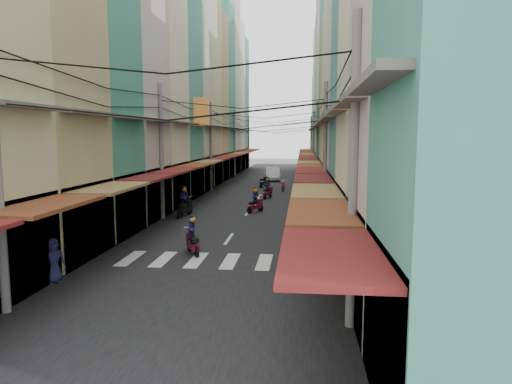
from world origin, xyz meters
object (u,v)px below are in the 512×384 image
Objects in this scene: market_umbrella at (366,211)px; traffic_sign at (330,202)px; bicycle at (376,236)px; white_car at (273,180)px.

traffic_sign is (-1.25, 3.49, -0.17)m from market_umbrella.
traffic_sign is at bearing 136.63° from bicycle.
market_umbrella reaches higher than white_car.
white_car is at bearing 99.02° from traffic_sign.
white_car is 29.88m from bicycle.
bicycle is 5.08m from market_umbrella.
white_car is 30.45m from traffic_sign.
bicycle is 0.71× the size of market_umbrella.
white_car is 2.04× the size of traffic_sign.
white_car is 34.11m from market_umbrella.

